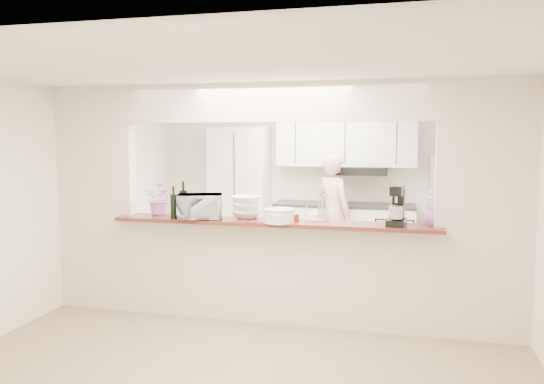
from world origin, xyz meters
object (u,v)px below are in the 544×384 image
(person, at_px, (333,213))
(stand_mixer, at_px, (397,208))
(toaster_oven, at_px, (200,206))
(refrigerator, at_px, (455,214))

(person, bearing_deg, stand_mixer, 151.98)
(person, bearing_deg, toaster_oven, 105.87)
(stand_mixer, bearing_deg, refrigerator, 73.53)
(refrigerator, height_order, stand_mixer, refrigerator)
(refrigerator, distance_m, stand_mixer, 2.85)
(toaster_oven, relative_size, stand_mixer, 1.19)
(toaster_oven, height_order, stand_mixer, stand_mixer)
(person, bearing_deg, refrigerator, -127.76)
(refrigerator, xyz_separation_m, person, (-1.71, -0.35, -0.00))
(toaster_oven, relative_size, person, 0.27)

